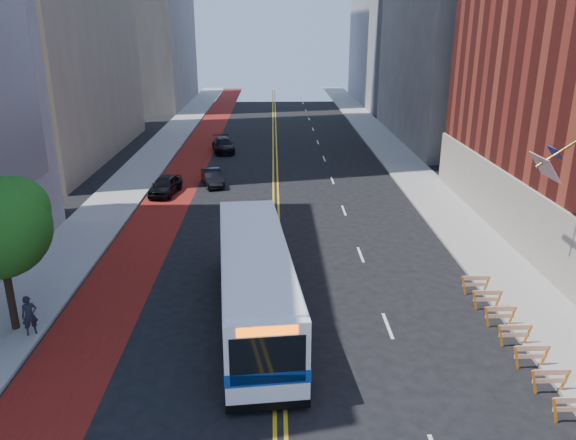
% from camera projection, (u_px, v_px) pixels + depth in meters
% --- Properties ---
extents(ground, '(160.00, 160.00, 0.00)m').
position_uv_depth(ground, '(280.00, 419.00, 18.82)').
color(ground, black).
rests_on(ground, ground).
extents(sidewalk_left, '(4.00, 140.00, 0.15)m').
position_uv_depth(sidewalk_left, '(132.00, 181.00, 46.78)').
color(sidewalk_left, gray).
rests_on(sidewalk_left, ground).
extents(sidewalk_right, '(4.00, 140.00, 0.15)m').
position_uv_depth(sidewalk_right, '(417.00, 179.00, 47.38)').
color(sidewalk_right, gray).
rests_on(sidewalk_right, ground).
extents(bus_lane_paint, '(3.60, 140.00, 0.01)m').
position_uv_depth(bus_lane_paint, '(179.00, 181.00, 46.90)').
color(bus_lane_paint, '#5F100D').
rests_on(bus_lane_paint, ground).
extents(center_line_inner, '(0.14, 140.00, 0.01)m').
position_uv_depth(center_line_inner, '(273.00, 181.00, 47.10)').
color(center_line_inner, gold).
rests_on(center_line_inner, ground).
extents(center_line_outer, '(0.14, 140.00, 0.01)m').
position_uv_depth(center_line_outer, '(278.00, 181.00, 47.11)').
color(center_line_outer, gold).
rests_on(center_line_outer, ground).
extents(lane_dashes, '(0.14, 98.20, 0.01)m').
position_uv_depth(lane_dashes, '(324.00, 159.00, 54.76)').
color(lane_dashes, silver).
rests_on(lane_dashes, ground).
extents(construction_barriers, '(1.42, 10.91, 1.00)m').
position_uv_depth(construction_barriers, '(523.00, 342.00, 22.07)').
color(construction_barriers, orange).
rests_on(construction_barriers, ground).
extents(transit_bus, '(4.10, 13.38, 3.62)m').
position_uv_depth(transit_bus, '(255.00, 280.00, 24.60)').
color(transit_bus, white).
rests_on(transit_bus, ground).
extents(car_a, '(2.34, 4.47, 1.45)m').
position_uv_depth(car_a, '(165.00, 185.00, 43.21)').
color(car_a, black).
rests_on(car_a, ground).
extents(car_b, '(2.36, 4.20, 1.31)m').
position_uv_depth(car_b, '(212.00, 177.00, 45.66)').
color(car_b, black).
rests_on(car_b, ground).
extents(car_c, '(2.88, 5.15, 1.41)m').
position_uv_depth(car_c, '(223.00, 145.00, 57.49)').
color(car_c, black).
rests_on(car_c, ground).
extents(pedestrian, '(0.75, 0.69, 1.73)m').
position_uv_depth(pedestrian, '(29.00, 315.00, 23.41)').
color(pedestrian, black).
rests_on(pedestrian, sidewalk_left).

